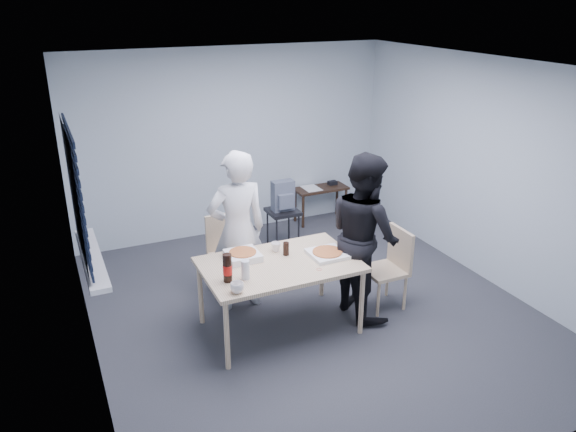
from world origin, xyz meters
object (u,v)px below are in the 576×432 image
person_white (237,231)px  person_black (364,235)px  mug_b (276,247)px  soda_bottle (227,268)px  dining_table (280,268)px  side_table (321,193)px  backpack (283,196)px  mug_a (237,288)px  stool (283,218)px  chair_far (227,248)px  chair_right (391,263)px

person_white → person_black: same height
mug_b → soda_bottle: (-0.66, -0.42, 0.09)m
dining_table → side_table: size_ratio=1.93×
person_black → person_white: bearing=61.3°
person_white → backpack: 1.56m
mug_a → mug_b: bearing=44.9°
dining_table → soda_bottle: bearing=-165.4°
side_table → mug_b: mug_b is taller
backpack → stool: bearing=89.9°
person_black → mug_a: 1.58m
chair_far → stool: chair_far is taller
chair_right → side_table: chair_right is taller
soda_bottle → person_black: bearing=4.7°
chair_far → person_white: person_white is taller
chair_right → backpack: 1.91m
chair_right → mug_b: (-1.22, 0.33, 0.28)m
backpack → mug_a: 2.57m
person_white → backpack: bearing=-132.1°
stool → mug_a: bearing=-122.9°
chair_far → chair_right: same height
side_table → person_white: bearing=-136.8°
side_table → soda_bottle: (-2.33, -2.61, 0.43)m
chair_right → mug_b: 1.29m
person_white → person_black: (1.17, -0.64, 0.00)m
dining_table → chair_far: (-0.21, 1.04, -0.18)m
chair_right → mug_b: chair_right is taller
person_black → side_table: bearing=-17.7°
mug_a → soda_bottle: soda_bottle is taller
chair_right → person_black: person_black is taller
chair_far → mug_b: chair_far is taller
dining_table → side_table: bearing=54.6°
backpack → mug_a: bearing=-123.2°
backpack → soda_bottle: soda_bottle is taller
side_table → mug_a: 3.69m
chair_right → mug_b: bearing=164.8°
chair_right → person_white: bearing=155.9°
person_black → chair_far: bearing=47.4°
dining_table → chair_far: size_ratio=1.72×
chair_right → side_table: size_ratio=1.12×
chair_right → side_table: 2.56m
chair_far → mug_a: 1.50m
person_black → stool: person_black is taller
dining_table → side_table: dining_table is taller
backpack → person_white: bearing=-132.2°
chair_right → mug_a: 1.92m
person_white → dining_table: bearing=109.5°
mug_a → soda_bottle: 0.25m
dining_table → stool: 1.98m
chair_far → mug_b: 0.87m
chair_right → soda_bottle: soda_bottle is taller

